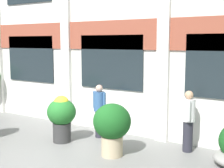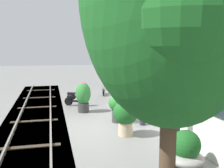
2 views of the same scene
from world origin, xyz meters
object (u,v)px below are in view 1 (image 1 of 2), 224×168
(potted_plant_fluted_column, at_px, (62,115))
(potted_plant_stone_basin, at_px, (112,125))
(resident_by_doorway, at_px, (99,109))

(potted_plant_fluted_column, height_order, potted_plant_stone_basin, potted_plant_fluted_column)
(potted_plant_fluted_column, height_order, resident_by_doorway, resident_by_doorway)
(potted_plant_fluted_column, bearing_deg, resident_by_doorway, 54.54)
(resident_by_doorway, bearing_deg, potted_plant_fluted_column, -22.80)
(potted_plant_fluted_column, xyz_separation_m, resident_by_doorway, (0.67, 0.94, 0.07))
(potted_plant_stone_basin, xyz_separation_m, resident_by_doorway, (-1.16, 1.11, 0.07))
(potted_plant_stone_basin, distance_m, resident_by_doorway, 1.61)
(potted_plant_stone_basin, bearing_deg, potted_plant_fluted_column, 174.79)
(potted_plant_fluted_column, relative_size, resident_by_doorway, 0.84)
(resident_by_doorway, bearing_deg, potted_plant_stone_basin, 58.92)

